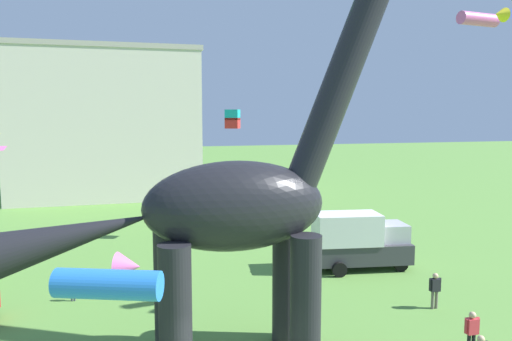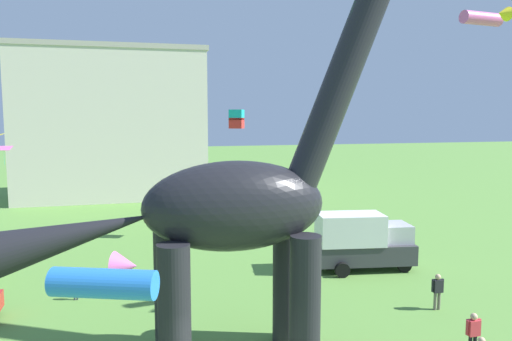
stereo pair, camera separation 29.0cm
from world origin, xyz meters
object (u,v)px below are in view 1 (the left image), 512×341
(dinosaur_sculpture, at_px, (233,206))
(kite_far_right, at_px, (483,18))
(person_strolling_adult, at_px, (435,287))
(kite_mid_center, at_px, (374,3))
(person_near_flyer, at_px, (285,255))
(parked_box_truck, at_px, (358,240))
(person_vendor_side, at_px, (73,289))
(kite_high_right, at_px, (113,280))
(kite_drifting, at_px, (233,119))
(person_photographer, at_px, (472,329))

(dinosaur_sculpture, height_order, kite_far_right, dinosaur_sculpture)
(person_strolling_adult, distance_m, kite_mid_center, 23.78)
(dinosaur_sculpture, relative_size, person_near_flyer, 9.15)
(parked_box_truck, distance_m, person_vendor_side, 15.07)
(kite_far_right, height_order, kite_mid_center, kite_mid_center)
(parked_box_truck, xyz_separation_m, kite_high_right, (-12.92, -13.17, 3.27))
(kite_mid_center, relative_size, kite_drifting, 0.76)
(dinosaur_sculpture, relative_size, kite_high_right, 6.23)
(parked_box_truck, bearing_deg, person_near_flyer, -177.82)
(person_vendor_side, bearing_deg, parked_box_truck, -54.27)
(kite_high_right, bearing_deg, parked_box_truck, 45.55)
(dinosaur_sculpture, relative_size, parked_box_truck, 2.62)
(person_near_flyer, height_order, person_strolling_adult, person_near_flyer)
(kite_far_right, relative_size, kite_drifting, 1.54)
(person_vendor_side, height_order, person_photographer, person_photographer)
(parked_box_truck, bearing_deg, kite_high_right, -126.12)
(parked_box_truck, bearing_deg, person_strolling_adult, -75.26)
(parked_box_truck, height_order, person_vendor_side, parked_box_truck)
(parked_box_truck, distance_m, kite_drifting, 11.92)
(kite_far_right, height_order, kite_high_right, kite_far_right)
(parked_box_truck, relative_size, kite_mid_center, 6.05)
(person_near_flyer, height_order, kite_drifting, kite_drifting)
(parked_box_truck, relative_size, person_photographer, 3.61)
(person_photographer, xyz_separation_m, kite_mid_center, (6.99, 20.62, 16.12))
(person_photographer, bearing_deg, kite_high_right, -145.09)
(kite_far_right, xyz_separation_m, kite_high_right, (-14.70, -6.19, -7.64))
(dinosaur_sculpture, xyz_separation_m, kite_drifting, (3.73, 16.61, 2.80))
(dinosaur_sculpture, distance_m, parked_box_truck, 12.84)
(kite_high_right, height_order, kite_mid_center, kite_mid_center)
(person_strolling_adult, bearing_deg, person_near_flyer, -42.24)
(person_photographer, bearing_deg, kite_drifting, 125.21)
(person_strolling_adult, relative_size, kite_high_right, 0.66)
(parked_box_truck, distance_m, kite_mid_center, 19.69)
(kite_drifting, bearing_deg, person_vendor_side, -136.58)
(person_vendor_side, xyz_separation_m, kite_far_right, (16.79, -6.09, 11.97))
(kite_far_right, height_order, kite_drifting, kite_far_right)
(person_photographer, bearing_deg, person_near_flyer, 129.39)
(person_strolling_adult, bearing_deg, person_vendor_side, -7.08)
(kite_far_right, distance_m, kite_drifting, 17.37)
(parked_box_truck, xyz_separation_m, person_photographer, (-0.66, -10.18, -0.67))
(kite_high_right, xyz_separation_m, kite_drifting, (7.65, 21.50, 3.43))
(person_vendor_side, bearing_deg, person_near_flyer, -50.65)
(kite_high_right, relative_size, kite_mid_center, 2.55)
(kite_far_right, bearing_deg, person_strolling_adult, 141.93)
(person_photographer, bearing_deg, kite_far_right, 73.91)
(dinosaur_sculpture, distance_m, kite_mid_center, 26.82)
(dinosaur_sculpture, bearing_deg, person_vendor_side, 150.19)
(kite_drifting, bearing_deg, parked_box_truck, -57.66)
(kite_far_right, bearing_deg, person_photographer, -127.31)
(person_strolling_adult, xyz_separation_m, kite_far_right, (1.10, -0.86, 11.57))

